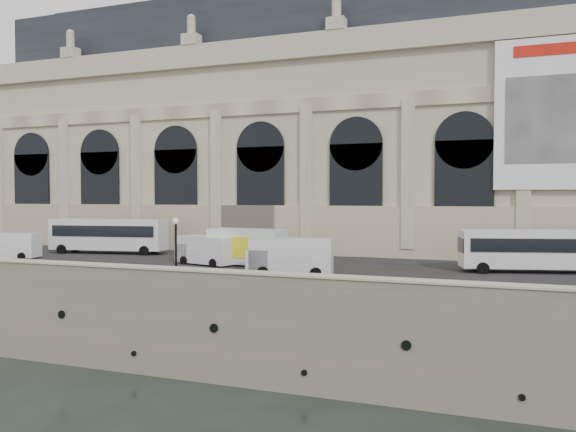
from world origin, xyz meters
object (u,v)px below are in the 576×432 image
bus_left (108,234)px  van_a (6,246)px  van_c (204,250)px  lamp_right (176,249)px  van_b (286,257)px  bus_right (535,249)px  box_truck (242,247)px

bus_left → van_a: 9.44m
bus_left → van_c: size_ratio=2.06×
van_a → van_c: bearing=6.7°
bus_left → lamp_right: lamp_right is taller
bus_left → van_a: size_ratio=2.13×
van_a → van_b: 28.83m
bus_left → bus_right: size_ratio=1.08×
van_b → lamp_right: size_ratio=1.49×
bus_right → lamp_right: bearing=-151.8°
van_a → van_c: van_c is taller
bus_right → van_a: (-46.20, -6.39, -0.62)m
bus_left → box_truck: size_ratio=1.55×
bus_left → van_a: bus_left is taller
van_b → van_c: van_b is taller
van_b → bus_right: bearing=24.9°
bus_right → van_b: (-17.43, -8.08, -0.43)m
bus_right → box_truck: 23.41m
bus_right → van_b: bearing=-155.1°
van_c → lamp_right: (2.55, -8.76, 0.92)m
van_a → lamp_right: size_ratio=1.31×
van_b → lamp_right: bearing=-143.9°
lamp_right → bus_left: bearing=139.9°
van_c → lamp_right: 9.17m
van_c → lamp_right: bearing=-73.8°
lamp_right → van_c: bearing=106.2°
bus_right → lamp_right: 27.15m
van_b → bus_left: bearing=158.5°
van_b → box_truck: size_ratio=0.82×
bus_left → bus_right: bearing=-1.3°
bus_left → box_truck: 17.64m
box_truck → van_b: bearing=-39.0°
bus_right → van_b: bus_right is taller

